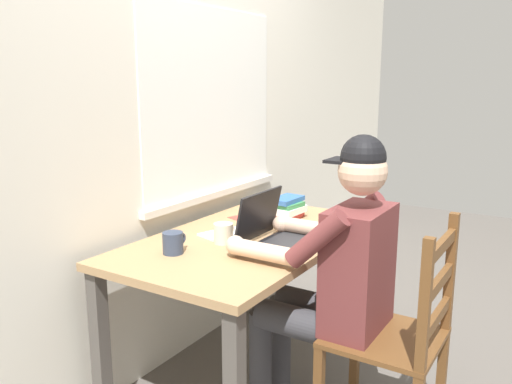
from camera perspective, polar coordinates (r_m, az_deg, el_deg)
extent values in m
plane|color=#56514C|center=(2.76, -0.63, -19.32)|extent=(8.00, 8.00, 0.00)
cube|color=silver|center=(2.64, -9.39, 8.98)|extent=(6.00, 0.04, 2.60)
cube|color=white|center=(2.87, -4.71, 9.75)|extent=(1.11, 0.01, 0.97)
cube|color=beige|center=(2.93, -4.44, -0.15)|extent=(1.17, 0.06, 0.04)
cube|color=#9E7A51|center=(2.46, -0.66, -5.17)|extent=(1.35, 0.78, 0.03)
cube|color=#4C4742|center=(2.97, 11.61, -9.71)|extent=(0.06, 0.06, 0.69)
cube|color=#4C4742|center=(2.37, -16.49, -15.90)|extent=(0.06, 0.06, 0.69)
cube|color=#4C4742|center=(3.25, 0.31, -7.53)|extent=(0.06, 0.06, 0.69)
cube|color=brown|center=(2.15, 11.02, -8.19)|extent=(0.34, 0.20, 0.50)
sphere|color=#DBB293|center=(2.04, 11.47, 2.25)|extent=(0.19, 0.19, 0.19)
sphere|color=black|center=(2.04, 11.53, 3.70)|extent=(0.17, 0.17, 0.17)
cube|color=black|center=(2.07, 9.29, 3.39)|extent=(0.13, 0.10, 0.01)
cylinder|color=#38383D|center=(2.24, 4.98, -14.04)|extent=(0.13, 0.40, 0.13)
cylinder|color=#38383D|center=(2.39, 7.00, -12.37)|extent=(0.13, 0.40, 0.13)
cylinder|color=#38383D|center=(2.43, 0.48, -17.74)|extent=(0.10, 0.10, 0.45)
cylinder|color=#38383D|center=(2.57, 2.67, -16.03)|extent=(0.10, 0.10, 0.45)
cylinder|color=brown|center=(1.95, 6.61, -5.11)|extent=(0.10, 0.25, 0.24)
cylinder|color=#DBB293|center=(2.08, 0.80, -6.47)|extent=(0.07, 0.28, 0.07)
sphere|color=#DBB293|center=(2.16, -2.25, -5.77)|extent=(0.08, 0.08, 0.08)
cylinder|color=brown|center=(2.31, 10.90, -2.55)|extent=(0.10, 0.25, 0.24)
cylinder|color=#DBB293|center=(2.42, 5.74, -3.88)|extent=(0.07, 0.28, 0.07)
sphere|color=#DBB293|center=(2.47, 2.72, -3.47)|extent=(0.08, 0.08, 0.08)
cube|color=brown|center=(2.21, 13.74, -15.01)|extent=(0.42, 0.42, 0.02)
cube|color=brown|center=(2.53, 10.65, -16.95)|extent=(0.04, 0.04, 0.43)
cube|color=brown|center=(2.44, 19.42, -18.64)|extent=(0.04, 0.04, 0.43)
cube|color=brown|center=(2.24, 20.27, -8.10)|extent=(0.04, 0.04, 0.48)
cube|color=brown|center=(1.90, 17.80, -11.68)|extent=(0.04, 0.04, 0.48)
cube|color=brown|center=(2.12, 18.92, -12.77)|extent=(0.36, 0.02, 0.04)
cube|color=brown|center=(2.06, 19.19, -9.23)|extent=(0.36, 0.02, 0.04)
cube|color=brown|center=(2.02, 19.46, -5.51)|extent=(0.36, 0.02, 0.04)
cube|color=black|center=(2.30, 3.18, -5.74)|extent=(0.33, 0.23, 0.02)
cube|color=#2B2B2D|center=(2.30, 3.18, -5.52)|extent=(0.29, 0.17, 0.00)
cube|color=black|center=(2.34, 0.25, -2.51)|extent=(0.33, 0.06, 0.22)
cube|color=silver|center=(2.34, 0.25, -2.51)|extent=(0.29, 0.04, 0.19)
ellipsoid|color=black|center=(2.48, 6.40, -4.31)|extent=(0.06, 0.10, 0.03)
cylinder|color=beige|center=(2.35, -3.56, -4.48)|extent=(0.09, 0.09, 0.09)
torus|color=beige|center=(2.39, -2.79, -4.06)|extent=(0.05, 0.01, 0.05)
cylinder|color=#2D384C|center=(2.23, -8.99, -5.47)|extent=(0.09, 0.09, 0.09)
torus|color=#2D384C|center=(2.27, -8.08, -5.01)|extent=(0.05, 0.01, 0.05)
cube|color=#BC332D|center=(2.76, 3.20, -2.55)|extent=(0.20, 0.15, 0.03)
cube|color=white|center=(2.75, 3.53, -1.93)|extent=(0.19, 0.14, 0.03)
cube|color=#38844C|center=(2.74, 3.26, -1.34)|extent=(0.16, 0.16, 0.02)
cube|color=#2D5B9E|center=(2.74, 3.32, -0.82)|extent=(0.19, 0.12, 0.02)
cube|color=silver|center=(2.33, 2.54, -5.72)|extent=(0.22, 0.16, 0.00)
cube|color=silver|center=(2.47, -3.28, -4.60)|extent=(0.25, 0.23, 0.01)
cube|color=#C63D33|center=(2.78, -1.51, -2.73)|extent=(0.15, 0.12, 0.00)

